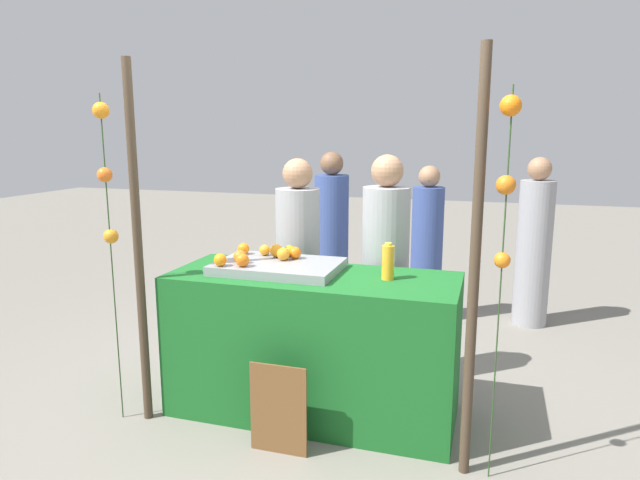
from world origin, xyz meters
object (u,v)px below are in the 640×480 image
at_px(vendor_left, 298,275).
at_px(stall_counter, 313,344).
at_px(chalkboard_sign, 279,410).
at_px(orange_1, 220,260).
at_px(vendor_right, 385,280).
at_px(juice_bottle, 388,262).
at_px(orange_0, 289,251).

bearing_deg(vendor_left, stall_counter, -62.19).
bearing_deg(vendor_left, chalkboard_sign, -76.37).
bearing_deg(stall_counter, orange_1, -161.47).
distance_m(chalkboard_sign, vendor_left, 1.26).
bearing_deg(orange_1, vendor_right, 39.94).
distance_m(stall_counter, orange_1, 0.82).
distance_m(juice_bottle, vendor_left, 1.00).
xyz_separation_m(juice_bottle, chalkboard_sign, (-0.51, -0.57, -0.78)).
bearing_deg(chalkboard_sign, vendor_right, 70.52).
bearing_deg(vendor_right, stall_counter, -121.67).
xyz_separation_m(vendor_left, vendor_right, (0.67, -0.00, 0.02)).
distance_m(orange_0, orange_1, 0.50).
bearing_deg(vendor_right, chalkboard_sign, -109.48).
bearing_deg(vendor_right, orange_0, -147.08).
xyz_separation_m(orange_0, chalkboard_sign, (0.20, -0.73, -0.78)).
distance_m(orange_1, vendor_right, 1.23).
relative_size(orange_0, vendor_right, 0.05).
height_order(stall_counter, orange_0, orange_0).
height_order(stall_counter, chalkboard_sign, stall_counter).
distance_m(orange_0, vendor_left, 0.48).
xyz_separation_m(stall_counter, orange_0, (-0.23, 0.20, 0.57)).
bearing_deg(orange_0, juice_bottle, -12.90).
distance_m(orange_0, chalkboard_sign, 1.09).
distance_m(juice_bottle, vendor_right, 0.62).
bearing_deg(orange_1, stall_counter, 18.53).
bearing_deg(vendor_left, orange_0, -79.25).
bearing_deg(vendor_left, orange_1, -108.12).
relative_size(orange_0, juice_bottle, 0.35).
bearing_deg(chalkboard_sign, stall_counter, 86.12).
height_order(orange_0, orange_1, orange_1).
relative_size(orange_0, vendor_left, 0.05).
relative_size(stall_counter, vendor_left, 1.12).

